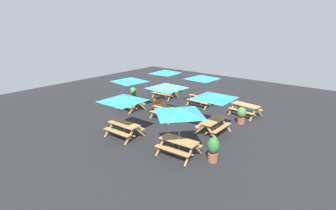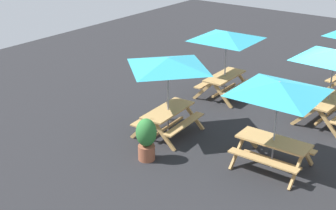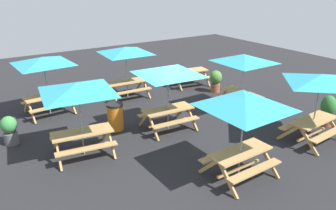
% 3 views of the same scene
% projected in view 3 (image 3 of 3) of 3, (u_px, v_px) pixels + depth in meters
% --- Properties ---
extents(ground_plane, '(29.85, 29.85, 0.00)m').
position_uv_depth(ground_plane, '(171.00, 126.00, 12.02)').
color(ground_plane, '#232326').
rests_on(ground_plane, ground).
extents(picnic_table_0, '(2.12, 2.12, 2.34)m').
position_uv_depth(picnic_table_0, '(320.00, 84.00, 10.23)').
color(picnic_table_0, tan).
rests_on(picnic_table_0, ground).
extents(picnic_table_1, '(2.83, 2.83, 2.34)m').
position_uv_depth(picnic_table_1, '(244.00, 109.00, 8.30)').
color(picnic_table_1, tan).
rests_on(picnic_table_1, ground).
extents(picnic_table_2, '(2.82, 2.82, 2.34)m').
position_uv_depth(picnic_table_2, '(168.00, 75.00, 11.11)').
color(picnic_table_2, tan).
rests_on(picnic_table_2, ground).
extents(picnic_table_3, '(2.80, 2.80, 2.34)m').
position_uv_depth(picnic_table_3, '(78.00, 93.00, 9.39)').
color(picnic_table_3, tan).
rests_on(picnic_table_3, ground).
extents(picnic_table_4, '(2.83, 2.83, 2.34)m').
position_uv_depth(picnic_table_4, '(244.00, 63.00, 12.72)').
color(picnic_table_4, tan).
rests_on(picnic_table_4, ground).
extents(picnic_table_5, '(2.82, 2.82, 2.34)m').
position_uv_depth(picnic_table_5, '(44.00, 65.00, 12.40)').
color(picnic_table_5, tan).
rests_on(picnic_table_5, ground).
extents(picnic_table_6, '(1.98, 1.75, 0.81)m').
position_uv_depth(picnic_table_6, '(189.00, 74.00, 16.38)').
color(picnic_table_6, tan).
rests_on(picnic_table_6, ground).
extents(picnic_table_7, '(2.83, 2.83, 2.34)m').
position_uv_depth(picnic_table_7, '(126.00, 54.00, 14.15)').
color(picnic_table_7, tan).
rests_on(picnic_table_7, ground).
extents(trash_bin_orange, '(0.59, 0.59, 0.98)m').
position_uv_depth(trash_bin_orange, '(115.00, 116.00, 11.58)').
color(trash_bin_orange, orange).
rests_on(trash_bin_orange, ground).
extents(potted_plant_0, '(0.54, 0.54, 1.15)m').
position_uv_depth(potted_plant_0, '(328.00, 109.00, 11.86)').
color(potted_plant_0, '#935138').
rests_on(potted_plant_0, ground).
extents(potted_plant_1, '(0.50, 0.50, 0.97)m').
position_uv_depth(potted_plant_1, '(10.00, 129.00, 10.55)').
color(potted_plant_1, '#59595B').
rests_on(potted_plant_1, ground).
extents(potted_plant_2, '(0.58, 0.58, 1.04)m').
position_uv_depth(potted_plant_2, '(216.00, 80.00, 15.37)').
color(potted_plant_2, '#935138').
rests_on(potted_plant_2, ground).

